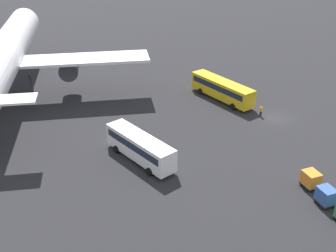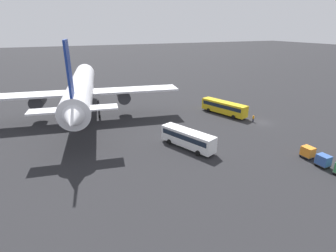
{
  "view_description": "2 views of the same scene",
  "coord_description": "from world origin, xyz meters",
  "px_view_note": "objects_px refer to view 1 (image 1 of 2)",
  "views": [
    {
      "loc": [
        -49.54,
        34.46,
        28.91
      ],
      "look_at": [
        -4.53,
        18.94,
        4.01
      ],
      "focal_mm": 45.0,
      "sensor_mm": 36.0,
      "label": 1
    },
    {
      "loc": [
        -44.21,
        44.53,
        21.31
      ],
      "look_at": [
        -2.29,
        25.66,
        3.86
      ],
      "focal_mm": 28.0,
      "sensor_mm": 36.0,
      "label": 2
    }
  ],
  "objects_px": {
    "airplane": "(5,56)",
    "shuttle_bus_near": "(222,88)",
    "shuttle_bus_far": "(140,146)",
    "worker_person": "(261,111)",
    "cargo_cart_orange": "(311,179)",
    "cargo_cart_blue": "(326,195)"
  },
  "relations": [
    {
      "from": "airplane",
      "to": "shuttle_bus_near",
      "type": "height_order",
      "value": "airplane"
    },
    {
      "from": "shuttle_bus_far",
      "to": "worker_person",
      "type": "height_order",
      "value": "shuttle_bus_far"
    },
    {
      "from": "worker_person",
      "to": "cargo_cart_orange",
      "type": "distance_m",
      "value": 18.77
    },
    {
      "from": "worker_person",
      "to": "airplane",
      "type": "bearing_deg",
      "value": 60.94
    },
    {
      "from": "shuttle_bus_far",
      "to": "cargo_cart_orange",
      "type": "xyz_separation_m",
      "value": [
        -12.19,
        -16.89,
        -0.83
      ]
    },
    {
      "from": "shuttle_bus_far",
      "to": "cargo_cart_blue",
      "type": "distance_m",
      "value": 22.6
    },
    {
      "from": "cargo_cart_blue",
      "to": "cargo_cart_orange",
      "type": "distance_m",
      "value": 3.21
    },
    {
      "from": "shuttle_bus_near",
      "to": "cargo_cart_blue",
      "type": "relative_size",
      "value": 6.22
    },
    {
      "from": "shuttle_bus_far",
      "to": "worker_person",
      "type": "xyz_separation_m",
      "value": [
        6.11,
        -21.04,
        -1.15
      ]
    },
    {
      "from": "airplane",
      "to": "worker_person",
      "type": "relative_size",
      "value": 31.29
    },
    {
      "from": "airplane",
      "to": "worker_person",
      "type": "xyz_separation_m",
      "value": [
        -20.18,
        -36.31,
        -6.44
      ]
    },
    {
      "from": "airplane",
      "to": "cargo_cart_orange",
      "type": "relative_size",
      "value": 26.4
    },
    {
      "from": "worker_person",
      "to": "cargo_cart_blue",
      "type": "height_order",
      "value": "cargo_cart_blue"
    },
    {
      "from": "shuttle_bus_far",
      "to": "cargo_cart_orange",
      "type": "distance_m",
      "value": 20.85
    },
    {
      "from": "worker_person",
      "to": "cargo_cart_blue",
      "type": "distance_m",
      "value": 21.97
    },
    {
      "from": "airplane",
      "to": "worker_person",
      "type": "distance_m",
      "value": 42.04
    },
    {
      "from": "airplane",
      "to": "cargo_cart_orange",
      "type": "xyz_separation_m",
      "value": [
        -38.48,
        -32.17,
        -6.12
      ]
    },
    {
      "from": "airplane",
      "to": "cargo_cart_blue",
      "type": "bearing_deg",
      "value": -132.46
    },
    {
      "from": "shuttle_bus_far",
      "to": "airplane",
      "type": "bearing_deg",
      "value": 8.4
    },
    {
      "from": "shuttle_bus_near",
      "to": "cargo_cart_orange",
      "type": "bearing_deg",
      "value": 159.04
    },
    {
      "from": "airplane",
      "to": "shuttle_bus_near",
      "type": "relative_size",
      "value": 4.24
    },
    {
      "from": "worker_person",
      "to": "cargo_cart_orange",
      "type": "relative_size",
      "value": 0.84
    }
  ]
}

